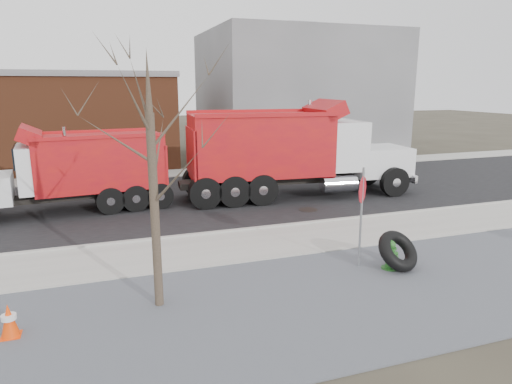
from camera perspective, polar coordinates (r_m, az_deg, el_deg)
name	(u,v)px	position (r m, az deg, el deg)	size (l,w,h in m)	color
ground	(261,248)	(13.08, 0.65, -6.97)	(120.00, 120.00, 0.00)	#383328
gravel_verge	(316,300)	(10.11, 7.54, -13.30)	(60.00, 5.00, 0.03)	slate
sidewalk	(258,244)	(13.29, 0.28, -6.50)	(60.00, 2.50, 0.06)	#9E9B93
curb	(245,230)	(14.45, -1.43, -4.77)	(60.00, 0.15, 0.11)	#9E9B93
road	(210,197)	(18.88, -5.82, -0.68)	(60.00, 9.40, 0.02)	black
far_sidewalk	(184,173)	(24.33, -8.94, 2.40)	(60.00, 2.00, 0.06)	#9E9B93
building_grey	(296,93)	(32.36, 5.01, 12.22)	(12.00, 10.00, 8.00)	gray
bare_tree	(151,149)	(9.09, -12.94, 5.20)	(3.20, 3.20, 5.20)	#382D23
fire_hydrant	(390,256)	(11.95, 16.46, -7.71)	(0.44, 0.43, 0.77)	#296727
truck_tire	(398,251)	(11.97, 17.31, -7.04)	(1.33, 1.24, 1.02)	black
stop_sign	(362,200)	(11.50, 13.11, -0.95)	(0.52, 0.51, 2.57)	gray
traffic_cone_far	(9,321)	(9.71, -28.47, -13.98)	(0.34, 0.34, 0.66)	#FF4108
dump_truck_red_a	(291,149)	(18.73, 4.34, 5.37)	(9.81, 3.31, 3.89)	black
dump_truck_red_b	(74,168)	(17.66, -21.78, 2.78)	(7.52, 2.78, 3.15)	black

